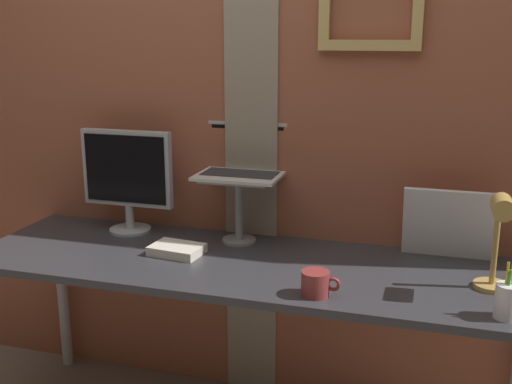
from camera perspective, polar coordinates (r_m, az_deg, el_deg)
The scene contains 10 objects.
brick_wall_back at distance 2.64m, azimuth -0.80°, elevation 6.31°, with size 3.68×0.16×2.44m.
desk at distance 2.39m, azimuth -0.69°, elevation -8.01°, with size 2.18×0.66×0.75m.
monitor at distance 2.70m, azimuth -11.85°, elevation 1.67°, with size 0.41×0.18×0.45m.
laptop_stand at distance 2.53m, azimuth -1.61°, elevation -0.67°, with size 0.28×0.22×0.28m.
laptop at distance 2.55m, azimuth -1.16°, elevation 2.88°, with size 0.34×0.29×0.21m.
whiteboard_panel at distance 2.46m, azimuth 17.42°, elevation -2.87°, with size 0.34×0.02×0.29m, color white.
desk_lamp at distance 2.16m, azimuth 21.55°, elevation -3.55°, with size 0.12×0.20×0.35m.
pen_cup at distance 2.05m, azimuth 22.25°, elevation -9.31°, with size 0.07×0.07×0.18m.
coffee_mug at distance 2.07m, azimuth 5.57°, elevation -8.43°, with size 0.13×0.10×0.08m.
paper_clutter_stack at distance 2.45m, azimuth -7.35°, elevation -5.32°, with size 0.20×0.14×0.04m, color silver.
Camera 1 is at (0.78, -2.08, 1.60)m, focal length 43.17 mm.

